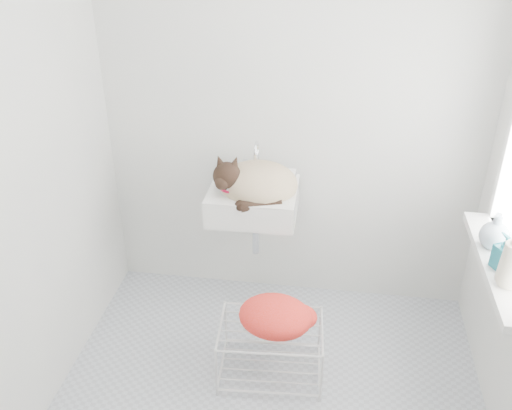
# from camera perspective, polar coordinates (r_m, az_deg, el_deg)

# --- Properties ---
(floor) EXTENTS (2.20, 2.00, 0.02)m
(floor) POSITION_cam_1_polar(r_m,az_deg,el_deg) (3.05, 1.18, -19.55)
(floor) COLOR #A9AFB8
(floor) RESTS_ON ground
(back_wall) EXTENTS (2.20, 0.02, 2.50)m
(back_wall) POSITION_cam_1_polar(r_m,az_deg,el_deg) (3.18, 3.77, 10.06)
(back_wall) COLOR silver
(back_wall) RESTS_ON ground
(left_wall) EXTENTS (0.02, 2.00, 2.50)m
(left_wall) POSITION_cam_1_polar(r_m,az_deg,el_deg) (2.61, -23.22, 3.30)
(left_wall) COLOR silver
(left_wall) RESTS_ON ground
(windowsill) EXTENTS (0.16, 0.88, 0.04)m
(windowsill) POSITION_cam_1_polar(r_m,az_deg,el_deg) (2.75, 23.45, -5.66)
(windowsill) COLOR white
(windowsill) RESTS_ON right_wall
(sink) EXTENTS (0.49, 0.42, 0.19)m
(sink) POSITION_cam_1_polar(r_m,az_deg,el_deg) (3.12, -0.26, 1.72)
(sink) COLOR white
(sink) RESTS_ON back_wall
(faucet) EXTENTS (0.18, 0.12, 0.18)m
(faucet) POSITION_cam_1_polar(r_m,az_deg,el_deg) (3.22, 0.22, 5.40)
(faucet) COLOR silver
(faucet) RESTS_ON sink
(cat) EXTENTS (0.46, 0.37, 0.28)m
(cat) POSITION_cam_1_polar(r_m,az_deg,el_deg) (3.08, -0.09, 2.22)
(cat) COLOR tan
(cat) RESTS_ON sink
(wire_rack) EXTENTS (0.55, 0.41, 0.32)m
(wire_rack) POSITION_cam_1_polar(r_m,az_deg,el_deg) (3.09, 1.49, -14.60)
(wire_rack) COLOR silver
(wire_rack) RESTS_ON floor
(towel) EXTENTS (0.42, 0.32, 0.16)m
(towel) POSITION_cam_1_polar(r_m,az_deg,el_deg) (2.95, 1.94, -11.99)
(towel) COLOR red
(towel) RESTS_ON wire_rack
(bottle_a) EXTENTS (0.12, 0.12, 0.23)m
(bottle_a) POSITION_cam_1_polar(r_m,az_deg,el_deg) (2.60, 24.10, -7.35)
(bottle_a) COLOR #F7EDCD
(bottle_a) RESTS_ON windowsill
(bottle_b) EXTENTS (0.10, 0.10, 0.16)m
(bottle_b) POSITION_cam_1_polar(r_m,az_deg,el_deg) (2.69, 23.54, -5.86)
(bottle_b) COLOR #186776
(bottle_b) RESTS_ON windowsill
(bottle_c) EXTENTS (0.19, 0.19, 0.18)m
(bottle_c) POSITION_cam_1_polar(r_m,az_deg,el_deg) (2.83, 22.82, -3.92)
(bottle_c) COLOR #AABBCB
(bottle_c) RESTS_ON windowsill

